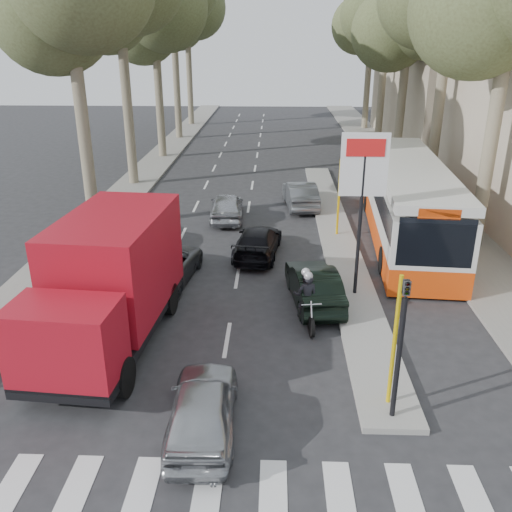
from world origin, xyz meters
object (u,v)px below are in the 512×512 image
(silver_hatchback, at_px, (203,407))
(city_bus, at_px, (407,199))
(red_truck, at_px, (110,281))
(motorcycle, at_px, (306,298))
(dark_hatchback, at_px, (314,285))

(silver_hatchback, bearing_deg, city_bus, -120.88)
(silver_hatchback, bearing_deg, red_truck, -53.08)
(red_truck, distance_m, motorcycle, 5.92)
(dark_hatchback, relative_size, red_truck, 0.56)
(red_truck, distance_m, city_bus, 13.88)
(dark_hatchback, xyz_separation_m, red_truck, (-5.98, -2.67, 1.28))
(dark_hatchback, bearing_deg, silver_hatchback, 58.33)
(silver_hatchback, xyz_separation_m, red_truck, (-3.08, 3.86, 1.30))
(dark_hatchback, distance_m, city_bus, 7.97)
(dark_hatchback, distance_m, motorcycle, 1.36)
(city_bus, distance_m, motorcycle, 9.22)
(motorcycle, bearing_deg, red_truck, -174.18)
(silver_hatchback, bearing_deg, dark_hatchback, -115.66)
(red_truck, xyz_separation_m, motorcycle, (5.65, 1.37, -1.12))
(city_bus, bearing_deg, motorcycle, -116.59)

